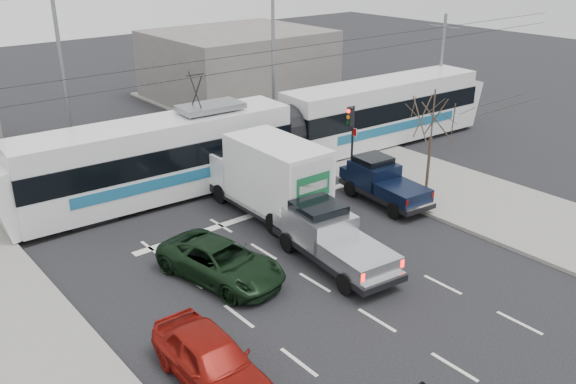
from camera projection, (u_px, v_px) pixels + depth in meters
ground at (349, 267)px, 22.69m from camera, size 120.00×120.00×0.00m
sidewalk_right at (488, 203)px, 27.94m from camera, size 6.00×60.00×0.15m
rails at (204, 188)px, 29.81m from camera, size 60.00×1.60×0.03m
building_right at (238, 65)px, 45.84m from camera, size 12.00×10.00×5.00m
bare_tree at (433, 119)px, 27.46m from camera, size 2.40×2.40×5.00m
traffic_signal at (351, 126)px, 30.05m from camera, size 0.44×0.44×3.60m
street_lamp_near at (271, 55)px, 34.97m from camera, size 2.38×0.25×9.00m
street_lamp_far at (59, 76)px, 29.65m from camera, size 2.38×0.25×9.00m
catenary at (200, 111)px, 28.31m from camera, size 60.00×0.20×7.00m
tram at (283, 132)px, 31.74m from camera, size 27.46×4.50×5.58m
silver_pickup at (330, 236)px, 22.77m from camera, size 2.63×5.96×2.10m
box_truck at (269, 177)px, 26.45m from camera, size 2.58×7.03×3.49m
navy_pickup at (381, 181)px, 28.05m from camera, size 2.24×4.89×1.99m
green_car at (221, 262)px, 21.68m from camera, size 3.22×5.34×1.39m
red_car at (211, 360)px, 16.53m from camera, size 1.94×4.52×1.52m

